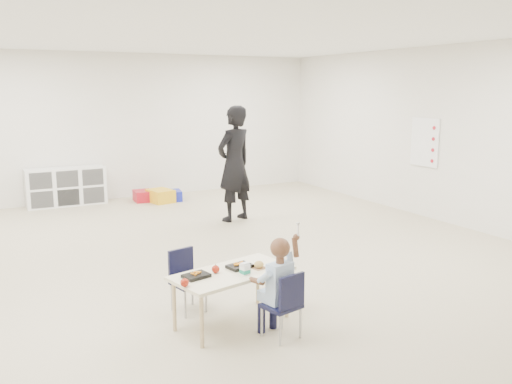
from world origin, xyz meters
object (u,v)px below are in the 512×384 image
chair_near (281,304)px  cubby_shelf (66,187)px  adult (234,164)px  table (232,297)px  child (281,285)px

chair_near → cubby_shelf: 6.57m
chair_near → adult: (1.49, 4.04, 0.63)m
table → chair_near: chair_near is taller
table → adult: adult is taller
cubby_shelf → chair_near: bearing=-83.3°
table → cubby_shelf: bearing=82.3°
chair_near → adult: bearing=57.3°
child → cubby_shelf: (-0.76, 6.53, -0.12)m
adult → cubby_shelf: bearing=-67.6°
child → cubby_shelf: child is taller
child → adult: (1.49, 4.04, 0.46)m
cubby_shelf → adult: size_ratio=0.75×
chair_near → child: child is taller
table → cubby_shelf: cubby_shelf is taller
table → cubby_shelf: size_ratio=0.85×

